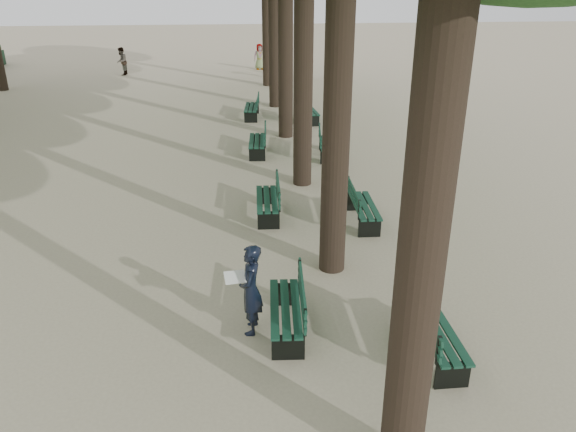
{
  "coord_description": "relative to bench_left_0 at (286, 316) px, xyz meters",
  "views": [
    {
      "loc": [
        -0.38,
        -6.99,
        5.61
      ],
      "look_at": [
        0.6,
        3.0,
        1.2
      ],
      "focal_mm": 35.0,
      "sensor_mm": 36.0,
      "label": 1
    }
  ],
  "objects": [
    {
      "name": "man_with_map",
      "position": [
        -0.58,
        0.05,
        0.53
      ],
      "size": [
        0.64,
        0.68,
        1.6
      ],
      "color": "black",
      "rests_on": "ground"
    },
    {
      "name": "bench_left_3",
      "position": [
        -0.0,
        15.0,
        0.0
      ],
      "size": [
        0.73,
        1.84,
        0.92
      ],
      "color": "black",
      "rests_on": "ground"
    },
    {
      "name": "pedestrian_b",
      "position": [
        2.09,
        23.57,
        0.56
      ],
      "size": [
        0.71,
        1.13,
        1.67
      ],
      "primitive_type": "imported",
      "rotation": [
        0.0,
        0.0,
        5.09
      ],
      "color": "#262628",
      "rests_on": "ground"
    },
    {
      "name": "bench_right_0",
      "position": [
        2.27,
        -0.88,
        0.0
      ],
      "size": [
        0.57,
        1.8,
        0.92
      ],
      "color": "black",
      "rests_on": "ground"
    },
    {
      "name": "ground",
      "position": [
        -0.37,
        -0.92,
        -0.27
      ],
      "size": [
        120.0,
        120.0,
        0.0
      ],
      "primitive_type": "plane",
      "color": "tan",
      "rests_on": "ground"
    },
    {
      "name": "pedestrian_c",
      "position": [
        3.49,
        23.7,
        0.62
      ],
      "size": [
        0.94,
        1.04,
        1.79
      ],
      "primitive_type": "imported",
      "rotation": [
        0.0,
        0.0,
        0.89
      ],
      "color": "#262628",
      "rests_on": "ground"
    },
    {
      "name": "bench_right_1",
      "position": [
        2.27,
        4.21,
        0.0
      ],
      "size": [
        0.63,
        1.82,
        0.92
      ],
      "color": "black",
      "rests_on": "ground"
    },
    {
      "name": "pedestrian_a",
      "position": [
        -7.05,
        26.04,
        0.51
      ],
      "size": [
        0.37,
        0.78,
        1.56
      ],
      "primitive_type": "imported",
      "rotation": [
        0.0,
        0.0,
        4.63
      ],
      "color": "#262628",
      "rests_on": "ground"
    },
    {
      "name": "bench_left_0",
      "position": [
        0.0,
        0.0,
        0.0
      ],
      "size": [
        0.68,
        1.83,
        0.92
      ],
      "color": "black",
      "rests_on": "ground"
    },
    {
      "name": "bench_right_3",
      "position": [
        2.27,
        14.16,
        0.0
      ],
      "size": [
        0.7,
        1.84,
        0.92
      ],
      "color": "black",
      "rests_on": "ground"
    },
    {
      "name": "bench_left_1",
      "position": [
        0.0,
        4.86,
        0.0
      ],
      "size": [
        0.64,
        1.82,
        0.92
      ],
      "color": "black",
      "rests_on": "ground"
    },
    {
      "name": "pedestrian_d",
      "position": [
        0.97,
        27.32,
        0.49
      ],
      "size": [
        0.79,
        0.46,
        1.52
      ],
      "primitive_type": "imported",
      "rotation": [
        0.0,
        0.0,
        0.22
      ],
      "color": "#262628",
      "rests_on": "ground"
    },
    {
      "name": "bench_left_2",
      "position": [
        -0.0,
        10.03,
        0.0
      ],
      "size": [
        0.69,
        1.83,
        0.92
      ],
      "color": "black",
      "rests_on": "ground"
    },
    {
      "name": "bench_right_2",
      "position": [
        2.27,
        9.49,
        0.0
      ],
      "size": [
        0.79,
        1.86,
        0.92
      ],
      "color": "black",
      "rests_on": "ground"
    }
  ]
}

